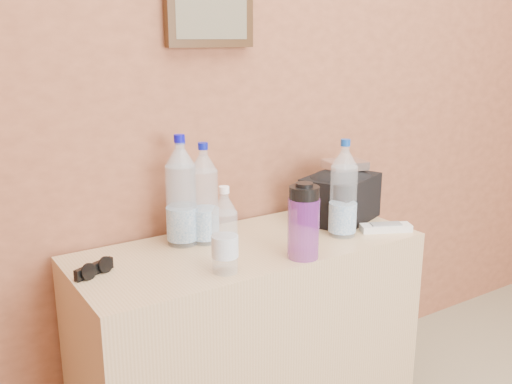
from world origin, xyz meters
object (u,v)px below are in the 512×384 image
ac_remote (386,228)px  foil_packet (345,165)px  pet_large_d (343,194)px  sunglasses (94,269)px  pet_large_a (182,195)px  pet_large_b (181,197)px  pet_large_c (204,199)px  pet_small (225,235)px  nalgene_bottle (304,221)px  toiletry_bag (340,195)px  dresser (249,342)px

ac_remote → foil_packet: size_ratio=1.26×
pet_large_d → sunglasses: (-0.78, 0.12, -0.12)m
pet_large_a → sunglasses: size_ratio=2.67×
sunglasses → ac_remote: bearing=-33.6°
pet_large_a → pet_large_b: pet_large_b is taller
pet_large_a → pet_large_c: 0.07m
pet_large_a → pet_small: bearing=-93.1°
pet_large_a → pet_large_d: size_ratio=1.05×
sunglasses → ac_remote: (0.93, -0.17, -0.00)m
pet_large_b → pet_large_c: 0.07m
pet_large_b → ac_remote: bearing=-22.5°
nalgene_bottle → sunglasses: 0.60m
pet_large_b → toiletry_bag: 0.58m
pet_large_d → ac_remote: pet_large_d is taller
pet_large_a → pet_small: size_ratio=1.37×
dresser → foil_packet: (0.43, 0.05, 0.53)m
nalgene_bottle → foil_packet: 0.43m
dresser → sunglasses: 0.60m
dresser → pet_large_a: size_ratio=3.28×
pet_large_a → ac_remote: bearing=-25.5°
toiletry_bag → pet_large_c: bearing=151.7°
ac_remote → toiletry_bag: bearing=130.7°
dresser → pet_small: (-0.17, -0.15, 0.45)m
ac_remote → toiletry_bag: size_ratio=0.63×
pet_large_b → sunglasses: size_ratio=2.77×
toiletry_bag → pet_small: bearing=176.1°
pet_large_d → ac_remote: bearing=-17.9°
dresser → pet_large_d: bearing=-16.3°
nalgene_bottle → toiletry_bag: bearing=33.3°
sunglasses → foil_packet: 0.93m
pet_large_c → ac_remote: bearing=-22.9°
pet_large_b → nalgene_bottle: (0.25, -0.30, -0.04)m
pet_large_c → ac_remote: 0.62m
pet_large_b → pet_large_c: size_ratio=1.09×
pet_large_c → toiletry_bag: size_ratio=1.20×
pet_large_d → toiletry_bag: bearing=51.7°
pet_large_b → toiletry_bag: (0.57, -0.08, -0.06)m
nalgene_bottle → ac_remote: (0.38, 0.04, -0.10)m
toiletry_bag → dresser: bearing=163.8°
dresser → pet_large_b: size_ratio=3.16×
foil_packet → pet_large_d: bearing=-132.0°
pet_small → toiletry_bag: (0.57, 0.19, -0.02)m
foil_packet → pet_large_a: bearing=170.5°
pet_large_a → pet_large_c: bearing=-46.9°
pet_large_d → nalgene_bottle: pet_large_d is taller
pet_large_b → pet_small: size_ratio=1.42×
dresser → ac_remote: ac_remote is taller
pet_large_c → pet_large_d: (0.41, -0.19, -0.00)m
ac_remote → toiletry_bag: 0.20m
pet_large_a → foil_packet: bearing=-9.5°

